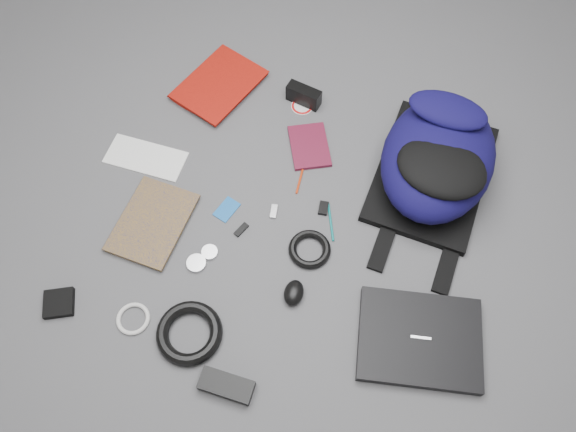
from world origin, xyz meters
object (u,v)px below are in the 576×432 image
(comic_book, at_px, (124,213))
(compact_camera, at_px, (304,96))
(backpack, at_px, (438,157))
(mouse, at_px, (294,293))
(pouch, at_px, (59,303))
(laptop, at_px, (420,339))
(textbook_red, at_px, (195,70))
(dvd_case, at_px, (309,146))
(power_brick, at_px, (226,386))

(comic_book, height_order, compact_camera, compact_camera)
(backpack, height_order, mouse, backpack)
(mouse, height_order, pouch, mouse)
(comic_book, bearing_deg, laptop, -3.91)
(mouse, bearing_deg, laptop, -6.68)
(backpack, relative_size, compact_camera, 4.42)
(textbook_red, height_order, pouch, textbook_red)
(dvd_case, bearing_deg, textbook_red, 133.50)
(laptop, distance_m, compact_camera, 0.86)
(mouse, height_order, power_brick, mouse)
(backpack, bearing_deg, textbook_red, 173.15)
(laptop, bearing_deg, backpack, 86.85)
(textbook_red, bearing_deg, backpack, 8.35)
(mouse, bearing_deg, power_brick, -110.61)
(textbook_red, bearing_deg, laptop, -17.52)
(laptop, relative_size, comic_book, 1.23)
(laptop, xyz_separation_m, textbook_red, (-0.90, 0.70, -0.00))
(laptop, distance_m, mouse, 0.36)
(laptop, relative_size, power_brick, 2.31)
(comic_book, bearing_deg, power_brick, -35.97)
(comic_book, bearing_deg, compact_camera, 58.72)
(compact_camera, relative_size, power_brick, 0.82)
(laptop, distance_m, pouch, 0.98)
(comic_book, relative_size, mouse, 3.46)
(laptop, bearing_deg, compact_camera, 117.17)
(comic_book, height_order, dvd_case, comic_book)
(laptop, height_order, textbook_red, laptop)
(mouse, xyz_separation_m, pouch, (-0.61, -0.20, -0.01))
(textbook_red, bearing_deg, dvd_case, -1.58)
(textbook_red, bearing_deg, power_brick, -44.53)
(dvd_case, height_order, pouch, pouch)
(dvd_case, xyz_separation_m, compact_camera, (-0.07, 0.17, 0.03))
(compact_camera, relative_size, pouch, 1.43)
(laptop, xyz_separation_m, dvd_case, (-0.44, 0.52, -0.01))
(textbook_red, bearing_deg, mouse, -30.61)
(textbook_red, height_order, compact_camera, compact_camera)
(comic_book, bearing_deg, dvd_case, 44.00)
(dvd_case, height_order, compact_camera, compact_camera)
(pouch, bearing_deg, textbook_red, 85.43)
(backpack, xyz_separation_m, compact_camera, (-0.45, 0.17, -0.07))
(dvd_case, bearing_deg, laptop, -73.81)
(backpack, xyz_separation_m, pouch, (-0.91, -0.69, -0.09))
(pouch, bearing_deg, comic_book, 79.56)
(pouch, bearing_deg, mouse, 18.46)
(textbook_red, height_order, dvd_case, textbook_red)
(mouse, distance_m, pouch, 0.64)
(comic_book, relative_size, pouch, 3.30)
(compact_camera, xyz_separation_m, mouse, (0.15, -0.66, -0.01))
(compact_camera, xyz_separation_m, pouch, (-0.46, -0.86, -0.02))
(power_brick, bearing_deg, mouse, 72.43)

